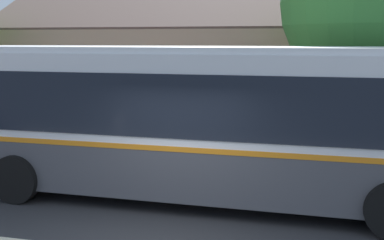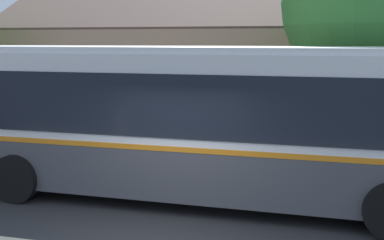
{
  "view_description": "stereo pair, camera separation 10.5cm",
  "coord_description": "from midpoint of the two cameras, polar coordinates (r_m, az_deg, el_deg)",
  "views": [
    {
      "loc": [
        2.25,
        -6.64,
        3.31
      ],
      "look_at": [
        -0.38,
        4.06,
        1.46
      ],
      "focal_mm": 45.0,
      "sensor_mm": 36.0,
      "label": 1
    },
    {
      "loc": [
        2.35,
        -6.61,
        3.31
      ],
      "look_at": [
        -0.38,
        4.06,
        1.46
      ],
      "focal_mm": 45.0,
      "sensor_mm": 36.0,
      "label": 2
    }
  ],
  "objects": [
    {
      "name": "sidewalk_far",
      "position": [
        13.23,
        3.93,
        -4.64
      ],
      "size": [
        60.0,
        3.0,
        0.15
      ],
      "primitive_type": "cube",
      "color": "#ADAAA3",
      "rests_on": "ground"
    },
    {
      "name": "community_building",
      "position": [
        19.36,
        11.69,
        5.33
      ],
      "size": [
        21.29,
        8.82,
        6.78
      ],
      "color": "tan",
      "rests_on": "ground"
    },
    {
      "name": "transit_bus",
      "position": [
        9.95,
        0.32,
        0.24
      ],
      "size": [
        12.45,
        2.89,
        3.17
      ],
      "color": "#47474C",
      "rests_on": "ground"
    },
    {
      "name": "bench_down_street",
      "position": [
        14.56,
        -14.58,
        -1.66
      ],
      "size": [
        1.57,
        0.51,
        0.94
      ],
      "color": "brown",
      "rests_on": "sidewalk_far"
    },
    {
      "name": "street_tree_primary",
      "position": [
        13.37,
        20.82,
        12.93
      ],
      "size": [
        4.59,
        4.59,
        6.55
      ],
      "color": "#4C3828",
      "rests_on": "ground"
    }
  ]
}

